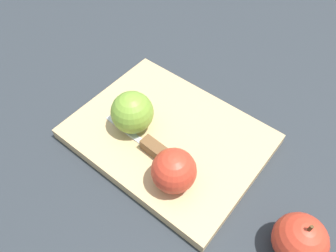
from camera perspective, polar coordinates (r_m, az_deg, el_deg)
The scene contains 6 objects.
ground_plane at distance 0.63m, azimuth 0.00°, elevation -2.43°, with size 4.00×4.00×0.00m, color #282D33.
cutting_board at distance 0.62m, azimuth 0.00°, elevation -1.81°, with size 0.39×0.33×0.02m.
apple_half_left at distance 0.52m, azimuth 1.04°, elevation -7.82°, with size 0.07×0.07×0.07m.
apple_half_right at distance 0.60m, azimuth -6.24°, elevation 2.35°, with size 0.08×0.08×0.08m.
knife at distance 0.58m, azimuth -1.90°, elevation -4.38°, with size 0.18×0.04×0.02m.
apple_whole at distance 0.53m, azimuth 21.96°, elevation -17.96°, with size 0.08×0.08×0.09m.
Camera 1 is at (-0.28, 0.24, 0.51)m, focal length 35.00 mm.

